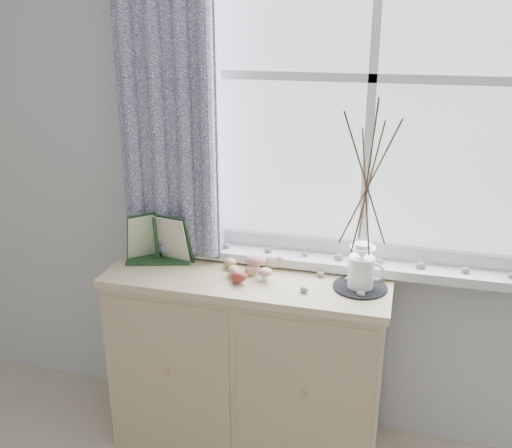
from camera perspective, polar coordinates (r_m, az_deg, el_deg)
name	(u,v)px	position (r m, az deg, el deg)	size (l,w,h in m)	color
sideboard	(248,361)	(2.62, -0.82, -13.58)	(1.20, 0.45, 0.85)	beige
botanical_book	(155,240)	(2.51, -10.10, -1.59)	(0.33, 0.13, 0.23)	#1C3A20
toadstool_cluster	(256,264)	(2.39, -0.05, -4.07)	(0.17, 0.15, 0.08)	white
wooden_eggs	(239,270)	(2.40, -1.73, -4.60)	(0.16, 0.17, 0.07)	tan
songbird_figurine	(273,260)	(2.47, 1.68, -3.66)	(0.12, 0.06, 0.07)	silver
crocheted_doily	(360,287)	(2.34, 10.35, -6.23)	(0.22, 0.22, 0.01)	black
twig_pitcher	(367,180)	(2.18, 11.07, 4.31)	(0.34, 0.34, 0.78)	white
sideboard_pebbles	(325,281)	(2.35, 6.93, -5.64)	(0.33, 0.23, 0.02)	gray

